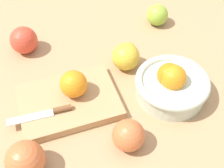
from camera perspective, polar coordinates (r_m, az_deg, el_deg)
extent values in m
plane|color=tan|center=(0.83, -0.88, 0.53)|extent=(2.40, 2.40, 0.00)
cylinder|color=beige|center=(0.79, 11.03, -0.77)|extent=(0.18, 0.18, 0.05)
torus|color=beige|center=(0.78, 11.30, 0.48)|extent=(0.19, 0.19, 0.02)
sphere|color=orange|center=(0.77, 10.68, 1.66)|extent=(0.06, 0.06, 0.06)
sphere|color=orange|center=(0.76, 11.42, 1.21)|extent=(0.07, 0.07, 0.07)
cube|color=tan|center=(0.78, -8.13, -3.28)|extent=(0.26, 0.20, 0.02)
sphere|color=orange|center=(0.75, -7.23, -0.01)|extent=(0.07, 0.07, 0.07)
cube|color=silver|center=(0.75, -15.11, -6.11)|extent=(0.11, 0.03, 0.00)
cylinder|color=brown|center=(0.74, -9.32, -4.63)|extent=(0.05, 0.02, 0.01)
sphere|color=#CC6638|center=(0.68, 3.10, -9.59)|extent=(0.07, 0.07, 0.07)
sphere|color=#CC6638|center=(0.67, -15.96, -13.55)|extent=(0.08, 0.08, 0.08)
sphere|color=#8EB738|center=(1.01, 8.50, 12.69)|extent=(0.07, 0.07, 0.07)
sphere|color=gold|center=(0.84, 2.60, 5.16)|extent=(0.08, 0.08, 0.08)
sphere|color=#D6422D|center=(0.93, -16.22, 7.90)|extent=(0.08, 0.08, 0.08)
ellipsoid|color=orange|center=(0.93, 2.87, 7.08)|extent=(0.06, 0.05, 0.01)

